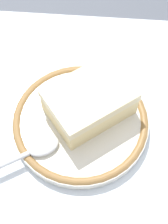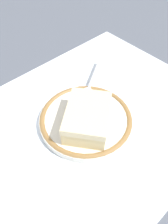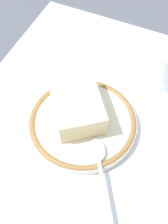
{
  "view_description": "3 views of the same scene",
  "coord_description": "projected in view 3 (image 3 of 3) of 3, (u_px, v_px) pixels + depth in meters",
  "views": [
    {
      "loc": [
        -0.02,
        0.2,
        0.38
      ],
      "look_at": [
        -0.0,
        0.0,
        0.03
      ],
      "focal_mm": 52.78,
      "sensor_mm": 36.0,
      "label": 1
    },
    {
      "loc": [
        -0.19,
        -0.2,
        0.35
      ],
      "look_at": [
        -0.0,
        0.0,
        0.03
      ],
      "focal_mm": 36.78,
      "sensor_mm": 36.0,
      "label": 2
    },
    {
      "loc": [
        0.25,
        0.11,
        0.44
      ],
      "look_at": [
        -0.0,
        0.0,
        0.03
      ],
      "focal_mm": 50.53,
      "sensor_mm": 36.0,
      "label": 3
    }
  ],
  "objects": [
    {
      "name": "cake_slice",
      "position": [
        77.0,
        106.0,
        0.5
      ],
      "size": [
        0.12,
        0.12,
        0.04
      ],
      "color": "beige",
      "rests_on": "plate"
    },
    {
      "name": "ground_plane",
      "position": [
        83.0,
        126.0,
        0.52
      ],
      "size": [
        2.4,
        2.4,
        0.0
      ],
      "primitive_type": "plane",
      "color": "#4C515B"
    },
    {
      "name": "placemat",
      "position": [
        83.0,
        126.0,
        0.52
      ],
      "size": [
        0.54,
        0.4,
        0.0
      ],
      "primitive_type": "cube",
      "color": "silver",
      "rests_on": "ground_plane"
    },
    {
      "name": "cup",
      "position": [
        167.0,
        67.0,
        0.55
      ],
      "size": [
        0.07,
        0.07,
        0.07
      ],
      "color": "silver",
      "rests_on": "placemat"
    },
    {
      "name": "plate",
      "position": [
        84.0,
        121.0,
        0.51
      ],
      "size": [
        0.18,
        0.18,
        0.02
      ],
      "color": "silver",
      "rests_on": "placemat"
    },
    {
      "name": "spoon",
      "position": [
        100.0,
        164.0,
        0.46
      ],
      "size": [
        0.13,
        0.09,
        0.01
      ],
      "color": "silver",
      "rests_on": "plate"
    }
  ]
}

